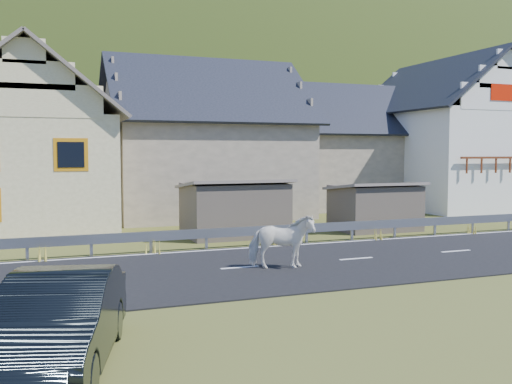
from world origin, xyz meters
name	(u,v)px	position (x,y,z in m)	size (l,w,h in m)	color
ground	(356,260)	(0.00, 0.00, 0.00)	(160.00, 160.00, 0.00)	#404314
road	(356,259)	(0.00, 0.00, 0.02)	(60.00, 7.00, 0.04)	black
lane_markings	(356,259)	(0.00, 0.00, 0.04)	(60.00, 6.60, 0.01)	silver
guardrail	(307,229)	(0.00, 3.68, 0.56)	(28.10, 0.09, 0.75)	#93969B
shed_left	(234,210)	(-2.00, 6.50, 1.10)	(4.30, 3.30, 2.40)	brown
shed_right	(375,208)	(4.50, 6.00, 1.00)	(3.80, 2.90, 2.20)	brown
house_cream	(28,133)	(-10.00, 12.00, 4.36)	(7.80, 9.80, 8.30)	beige
house_stone_a	(203,132)	(-1.00, 15.00, 4.63)	(10.80, 9.80, 8.90)	tan
house_stone_b	(342,141)	(9.00, 17.00, 4.24)	(9.80, 8.80, 8.10)	tan
house_white	(448,128)	(15.00, 14.00, 5.06)	(8.80, 10.80, 9.70)	white
mountain	(89,223)	(5.00, 180.00, -20.00)	(440.00, 280.00, 260.00)	#26340C
horse	(281,242)	(-2.89, -0.57, 0.85)	(1.92, 0.87, 1.62)	white
car	(58,322)	(-9.33, -6.47, 0.77)	(1.63, 4.68, 1.54)	black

